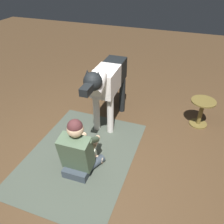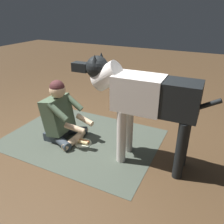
# 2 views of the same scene
# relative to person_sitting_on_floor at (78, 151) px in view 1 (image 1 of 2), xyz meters

# --- Properties ---
(ground_plane) EXTENTS (15.21, 15.21, 0.00)m
(ground_plane) POSITION_rel_person_sitting_on_floor_xyz_m (-0.16, 0.03, -0.35)
(ground_plane) COLOR #4D3722
(area_rug) EXTENTS (2.08, 1.50, 0.01)m
(area_rug) POSITION_rel_person_sitting_on_floor_xyz_m (-0.25, -0.11, -0.35)
(area_rug) COLOR #434B40
(area_rug) RESTS_ON ground
(person_sitting_on_floor) EXTENTS (0.65, 0.58, 0.85)m
(person_sitting_on_floor) POSITION_rel_person_sitting_on_floor_xyz_m (0.00, 0.00, 0.00)
(person_sitting_on_floor) COLOR #353F48
(person_sitting_on_floor) RESTS_ON ground
(large_dog) EXTENTS (1.63, 0.36, 1.24)m
(large_dog) POSITION_rel_person_sitting_on_floor_xyz_m (-1.14, -0.02, 0.46)
(large_dog) COLOR silver
(large_dog) RESTS_ON ground
(hot_dog_on_plate) EXTENTS (0.23, 0.23, 0.06)m
(hot_dog_on_plate) POSITION_rel_person_sitting_on_floor_xyz_m (-0.33, -0.01, -0.33)
(hot_dog_on_plate) COLOR silver
(hot_dog_on_plate) RESTS_ON ground
(round_side_table) EXTENTS (0.40, 0.40, 0.48)m
(round_side_table) POSITION_rel_person_sitting_on_floor_xyz_m (-1.65, 1.49, -0.06)
(round_side_table) COLOR brown
(round_side_table) RESTS_ON ground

